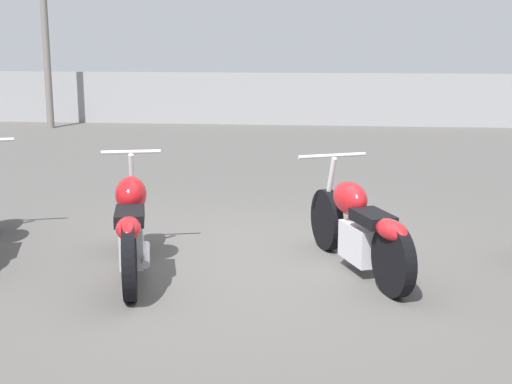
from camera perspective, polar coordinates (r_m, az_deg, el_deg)
name	(u,v)px	position (r m, az deg, el deg)	size (l,w,h in m)	color
ground_plane	(254,264)	(6.60, -0.12, -5.78)	(60.00, 60.00, 0.00)	#514F4C
fence_back	(302,99)	(17.09, 3.70, 7.41)	(40.00, 0.04, 1.24)	gray
motorcycle_slot_2	(131,227)	(6.31, -9.93, -2.74)	(0.72, 1.98, 1.01)	black
motorcycle_slot_3	(359,227)	(6.34, 8.26, -2.82)	(0.98, 1.85, 0.97)	black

